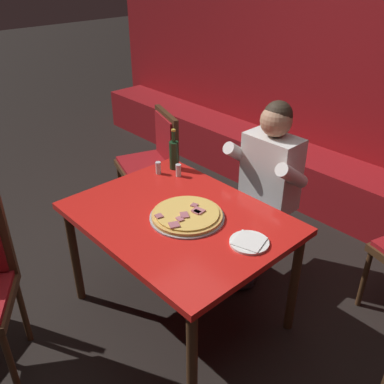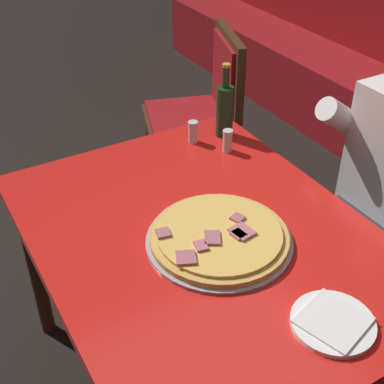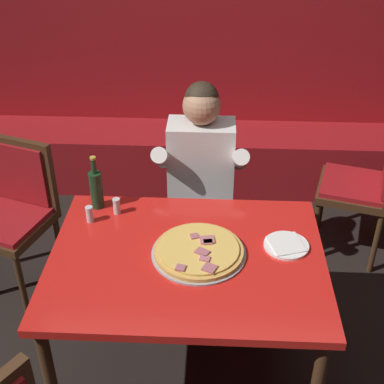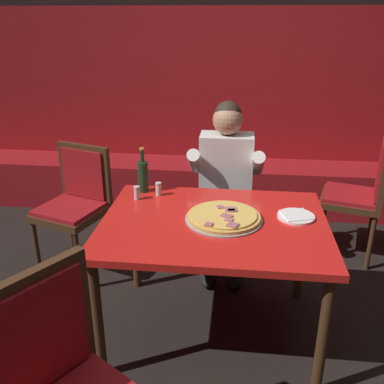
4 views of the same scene
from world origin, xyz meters
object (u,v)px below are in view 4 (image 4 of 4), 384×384
plate_white_paper (296,216)px  shaker_parmesan (159,190)px  beer_bottle (143,175)px  dining_chair_near_left (76,199)px  dining_chair_far_left (363,189)px  main_dining_table (214,234)px  pizza (224,217)px  shaker_black_pepper (137,193)px  diner_seated_blue_shirt (225,183)px

plate_white_paper → shaker_parmesan: shaker_parmesan is taller
beer_bottle → dining_chair_near_left: 0.69m
dining_chair_far_left → shaker_parmesan: bearing=-154.0°
main_dining_table → pizza: pizza is taller
plate_white_paper → shaker_black_pepper: size_ratio=2.44×
dining_chair_near_left → diner_seated_blue_shirt: bearing=4.9°
main_dining_table → diner_seated_blue_shirt: bearing=87.2°
diner_seated_blue_shirt → dining_chair_far_left: 1.11m
main_dining_table → plate_white_paper: plate_white_paper is taller
pizza → diner_seated_blue_shirt: 0.71m
plate_white_paper → dining_chair_near_left: dining_chair_near_left is taller
pizza → shaker_black_pepper: shaker_black_pepper is taller
plate_white_paper → dining_chair_far_left: size_ratio=0.21×
plate_white_paper → beer_bottle: (-0.94, 0.29, 0.10)m
main_dining_table → dining_chair_far_left: bearing=43.6°
plate_white_paper → dining_chair_far_left: bearing=56.3°
diner_seated_blue_shirt → dining_chair_far_left: (1.05, 0.31, -0.13)m
pizza → shaker_parmesan: (-0.43, 0.31, 0.02)m
main_dining_table → pizza: size_ratio=2.90×
pizza → diner_seated_blue_shirt: diner_seated_blue_shirt is taller
dining_chair_near_left → pizza: bearing=-29.1°
main_dining_table → diner_seated_blue_shirt: diner_seated_blue_shirt is taller
main_dining_table → shaker_parmesan: 0.51m
dining_chair_near_left → dining_chair_far_left: size_ratio=0.95×
main_dining_table → shaker_black_pepper: (-0.50, 0.25, 0.12)m
pizza → dining_chair_near_left: dining_chair_near_left is taller
pizza → dining_chair_near_left: bearing=150.9°
main_dining_table → pizza: bearing=19.1°
main_dining_table → dining_chair_far_left: size_ratio=1.26×
shaker_black_pepper → diner_seated_blue_shirt: 0.72m
shaker_black_pepper → pizza: bearing=-22.7°
plate_white_paper → dining_chair_far_left: dining_chair_far_left is taller
shaker_black_pepper → diner_seated_blue_shirt: size_ratio=0.07×
pizza → dining_chair_far_left: 1.47m
dining_chair_near_left → shaker_black_pepper: bearing=-34.7°
plate_white_paper → beer_bottle: beer_bottle is taller
main_dining_table → plate_white_paper: bearing=11.5°
shaker_parmesan → dining_chair_near_left: dining_chair_near_left is taller
beer_bottle → pizza: bearing=-34.1°
shaker_parmesan → plate_white_paper: bearing=-15.6°
pizza → beer_bottle: beer_bottle is taller
shaker_black_pepper → dining_chair_far_left: 1.78m
main_dining_table → plate_white_paper: size_ratio=5.98×
dining_chair_near_left → dining_chair_far_left: 2.18m
beer_bottle → dining_chair_near_left: bearing=156.1°
pizza → dining_chair_near_left: size_ratio=0.46×
pizza → beer_bottle: (-0.54, 0.36, 0.09)m
pizza → shaker_parmesan: bearing=144.3°
main_dining_table → shaker_parmesan: shaker_parmesan is taller
dining_chair_far_left → dining_chair_near_left: bearing=-169.3°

